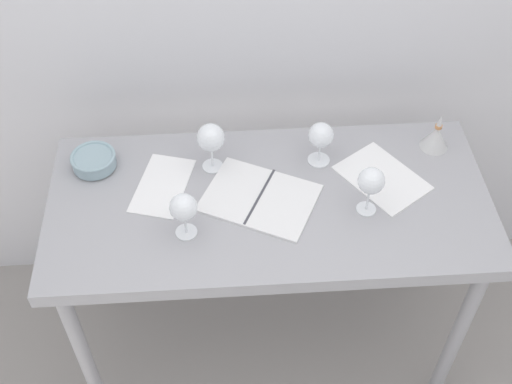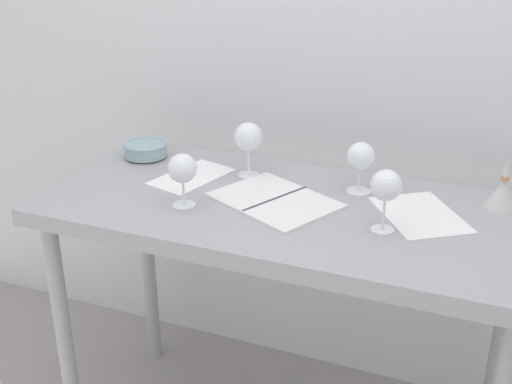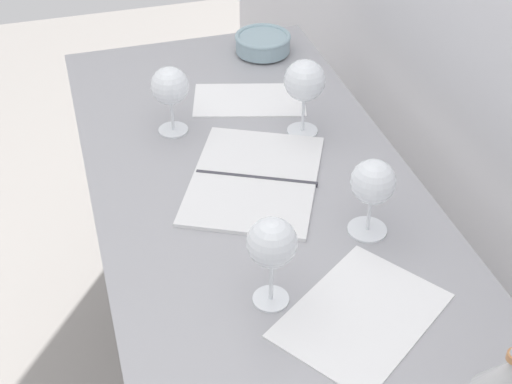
# 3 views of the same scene
# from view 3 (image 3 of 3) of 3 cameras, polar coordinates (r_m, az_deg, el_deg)

# --- Properties ---
(steel_counter) EXTENTS (1.40, 0.65, 0.90)m
(steel_counter) POSITION_cam_3_polar(r_m,az_deg,el_deg) (1.52, 0.14, -2.95)
(steel_counter) COLOR #9B9BA0
(steel_counter) RESTS_ON ground_plane
(wine_glass_near_right) EXTENTS (0.08, 0.08, 0.17)m
(wine_glass_near_right) POSITION_cam_3_polar(r_m,az_deg,el_deg) (1.14, 1.25, -4.19)
(wine_glass_near_right) COLOR white
(wine_glass_near_right) RESTS_ON steel_counter
(wine_glass_near_left) EXTENTS (0.08, 0.08, 0.16)m
(wine_glass_near_left) POSITION_cam_3_polar(r_m,az_deg,el_deg) (1.58, -6.79, 8.14)
(wine_glass_near_left) COLOR white
(wine_glass_near_left) RESTS_ON steel_counter
(wine_glass_far_right) EXTENTS (0.08, 0.08, 0.16)m
(wine_glass_far_right) POSITION_cam_3_polar(r_m,az_deg,el_deg) (1.31, 9.17, 0.61)
(wine_glass_far_right) COLOR white
(wine_glass_far_right) RESTS_ON steel_counter
(wine_glass_far_left) EXTENTS (0.09, 0.09, 0.17)m
(wine_glass_far_left) POSITION_cam_3_polar(r_m,az_deg,el_deg) (1.57, 3.84, 8.61)
(wine_glass_far_left) COLOR white
(wine_glass_far_left) RESTS_ON steel_counter
(open_notebook) EXTENTS (0.41, 0.37, 0.01)m
(open_notebook) POSITION_cam_3_polar(r_m,az_deg,el_deg) (1.48, -0.13, 1.03)
(open_notebook) COLOR white
(open_notebook) RESTS_ON steel_counter
(tasting_sheet_upper) EXTENTS (0.22, 0.30, 0.00)m
(tasting_sheet_upper) POSITION_cam_3_polar(r_m,az_deg,el_deg) (1.74, -0.52, 7.26)
(tasting_sheet_upper) COLOR white
(tasting_sheet_upper) RESTS_ON steel_counter
(tasting_sheet_lower) EXTENTS (0.32, 0.34, 0.00)m
(tasting_sheet_lower) POSITION_cam_3_polar(r_m,az_deg,el_deg) (1.22, 8.29, -9.58)
(tasting_sheet_lower) COLOR white
(tasting_sheet_lower) RESTS_ON steel_counter
(tasting_bowl) EXTENTS (0.15, 0.15, 0.05)m
(tasting_bowl) POSITION_cam_3_polar(r_m,az_deg,el_deg) (1.94, 0.54, 11.66)
(tasting_bowl) COLOR #4C4C4C
(tasting_bowl) RESTS_ON steel_counter
(decanter_funnel) EXTENTS (0.10, 0.10, 0.14)m
(decanter_funnel) POSITION_cam_3_polar(r_m,az_deg,el_deg) (1.13, 19.21, -13.60)
(decanter_funnel) COLOR #BEBEBE
(decanter_funnel) RESTS_ON steel_counter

